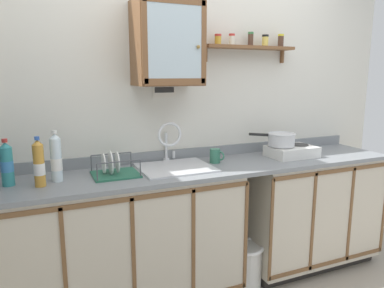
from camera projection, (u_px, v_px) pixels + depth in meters
The scene contains 17 objects.
back_wall at pixel (196, 125), 2.85m from camera, with size 3.57×0.07×2.40m.
lower_cabinet_run at pixel (123, 244), 2.46m from camera, with size 1.61×0.57×0.93m.
lower_cabinet_run_right at pixel (307, 211), 3.07m from camera, with size 1.16×0.57×0.93m.
countertop at pixel (213, 167), 2.63m from camera, with size 2.93×0.59×0.03m, color gray.
backsplash at pixel (198, 152), 2.86m from camera, with size 2.93×0.02×0.08m, color gray.
sink at pixel (175, 169), 2.56m from camera, with size 0.50×0.47×0.42m.
hot_plate_stove at pixel (292, 151), 2.89m from camera, with size 0.37×0.26×0.09m.
saucepan at pixel (281, 139), 2.85m from camera, with size 0.31×0.29×0.10m.
bottle_detergent_teal_0 at pixel (7, 164), 2.12m from camera, with size 0.07×0.07×0.28m.
bottle_juice_amber_1 at pixel (39, 164), 2.10m from camera, with size 0.06×0.06×0.30m.
bottle_water_clear_2 at pixel (56, 159), 2.20m from camera, with size 0.07×0.07×0.32m.
dish_rack at pixel (114, 170), 2.35m from camera, with size 0.29×0.26×0.17m.
mug at pixel (215, 156), 2.68m from camera, with size 0.09×0.11×0.11m.
wall_cabinet at pixel (167, 44), 2.46m from camera, with size 0.45×0.34×0.57m.
spice_shelf at pixel (250, 46), 2.81m from camera, with size 0.77×0.14×0.23m.
warning_sign at pixel (164, 83), 2.66m from camera, with size 0.18×0.01×0.22m.
trash_bin at pixel (244, 264), 2.76m from camera, with size 0.30×0.30×0.34m.
Camera 1 is at (-1.15, -1.84, 1.60)m, focal length 33.83 mm.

